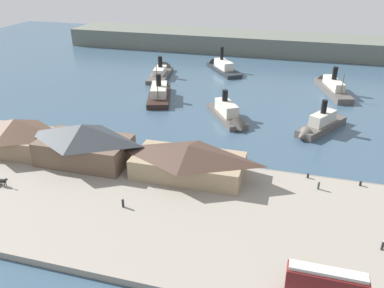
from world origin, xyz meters
The scene contains 19 objects.
ground_plane centered at (0.00, 0.00, 0.00)m, with size 320.00×320.00×0.00m, color #385166.
quay_promenade centered at (0.00, -22.00, 0.60)m, with size 110.00×36.00×1.20m, color gray.
seawall_edge centered at (0.00, -3.60, 0.50)m, with size 110.00×0.80×1.00m, color slate.
ferry_shed_west_terminal centered at (-38.44, -10.09, 5.07)m, with size 20.27×10.96×7.62m.
ferry_shed_east_terminal centered at (-21.30, -10.65, 5.57)m, with size 19.34×11.16×8.59m.
ferry_shed_customs_shed centered at (1.52, -10.22, 4.54)m, with size 22.31×11.06×6.57m.
street_tram centered at (27.28, -35.65, 3.82)m, with size 10.05×2.48×4.53m.
pedestrian_near_east_shed centered at (35.94, -23.81, 1.95)m, with size 0.41×0.41×1.64m.
pedestrian_walking_west centered at (-6.45, -24.17, 2.02)m, with size 0.44×0.44×1.79m.
pedestrian_at_waters_edge centered at (26.75, -8.73, 2.00)m, with size 0.44×0.44×1.76m.
mooring_post_center_west centered at (24.78, -4.93, 1.65)m, with size 0.44×0.44×0.90m, color black.
mooring_post_west centered at (34.58, -5.23, 1.65)m, with size 0.44×0.44×0.90m, color black.
ferry_approaching_west centered at (31.01, 58.30, 1.62)m, with size 12.25×26.19×9.98m.
ferry_moored_west centered at (-29.76, 61.09, 1.14)m, with size 9.68×23.26×9.68m.
ferry_near_quay centered at (-9.70, 73.59, 1.43)m, with size 17.93×21.86×11.18m.
ferry_mid_harbor centered at (3.49, 22.85, 1.58)m, with size 15.21×19.95×9.38m.
ferry_outer_harbor centered at (26.94, 21.72, 1.71)m, with size 13.76×19.03×9.44m.
ferry_departing_north centered at (-21.99, 37.38, 1.53)m, with size 12.31×22.87×10.07m.
far_headland centered at (0.00, 110.00, 4.00)m, with size 180.00×24.00×8.00m, color #60665B.
Camera 1 is at (21.00, -76.67, 41.69)m, focal length 36.99 mm.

